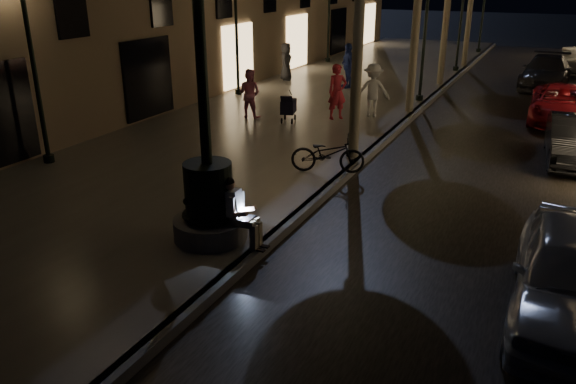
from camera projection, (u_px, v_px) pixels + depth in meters
The scene contains 25 objects.
ground at pixel (420, 111), 21.32m from camera, with size 120.00×120.00×0.00m, color black.
cobble_lane at pixel (504, 119), 20.11m from camera, with size 6.00×45.00×0.02m, color black.
promenade at pixel (323, 99), 22.89m from camera, with size 8.00×45.00×0.20m, color #635D57.
curb_strip at pixel (421, 109), 21.28m from camera, with size 0.25×45.00×0.20m, color #59595B.
fountain_lamppost at pixel (208, 188), 10.36m from camera, with size 1.40×1.40×5.21m.
seated_man_laptop at pixel (238, 210), 10.24m from camera, with size 0.92×0.31×1.29m.
lamp_curb_a at pixel (356, 43), 14.38m from camera, with size 0.36×0.36×4.81m.
lamp_curb_b at pixel (426, 20), 21.10m from camera, with size 0.36×0.36×4.81m.
lamp_curb_c at pixel (462, 9), 27.81m from camera, with size 0.36×0.36×4.81m.
lamp_curb_d at pixel (484, 2), 34.53m from camera, with size 0.36×0.36×4.81m.
lamp_left_a at pixel (30, 46), 13.87m from camera, with size 0.36×0.36×4.81m.
lamp_left_b at pixel (236, 18), 22.27m from camera, with size 0.36×0.36×4.81m.
lamp_left_c at pixel (329, 5), 30.67m from camera, with size 0.36×0.36×4.81m.
stroller at pixel (288, 107), 18.81m from camera, with size 0.61×1.04×1.05m.
car_front at pixel (575, 275), 8.35m from camera, with size 1.72×4.27×1.45m, color #B2B5BA.
car_second at pixel (574, 140), 15.42m from camera, with size 1.32×3.80×1.25m, color black.
car_third at pixel (563, 104), 19.57m from camera, with size 2.09×4.53×1.26m, color maroon.
car_rear at pixel (546, 72), 25.41m from camera, with size 1.97×4.85×1.41m, color #2E2E34.
car_fifth at pixel (575, 61), 28.91m from camera, with size 1.39×3.98×1.31m, color gray.
pedestrian_red at pixel (337, 92), 19.08m from camera, with size 0.68×0.45×1.87m, color #BB2534.
pedestrian_pink at pixel (249, 93), 19.31m from camera, with size 0.81×0.63×1.68m, color pink.
pedestrian_white at pixel (373, 90), 19.41m from camera, with size 1.18×0.68×1.83m, color silver.
pedestrian_blue at pixel (348, 66), 24.31m from camera, with size 1.12×0.46×1.90m, color navy.
pedestrian_dark at pixel (286, 62), 26.04m from camera, with size 0.83×0.54×1.71m, color #313136.
bicycle at pixel (328, 154), 14.07m from camera, with size 0.64×1.85×0.97m, color black.
Camera 1 is at (4.50, -6.09, 4.94)m, focal length 35.00 mm.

